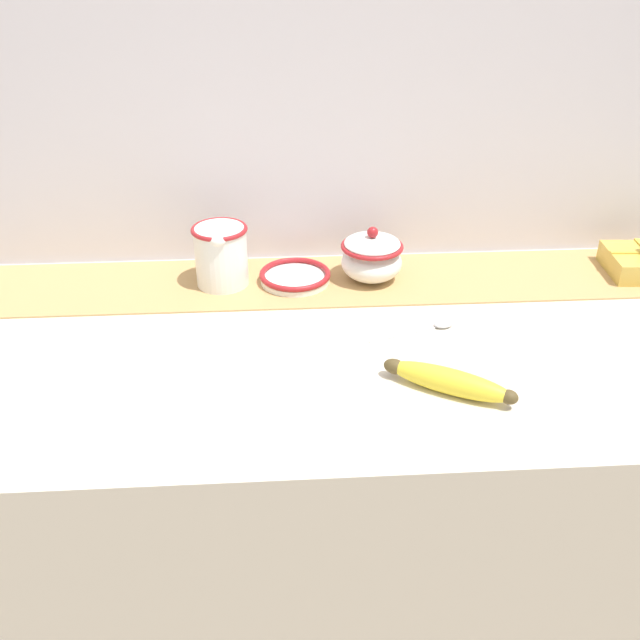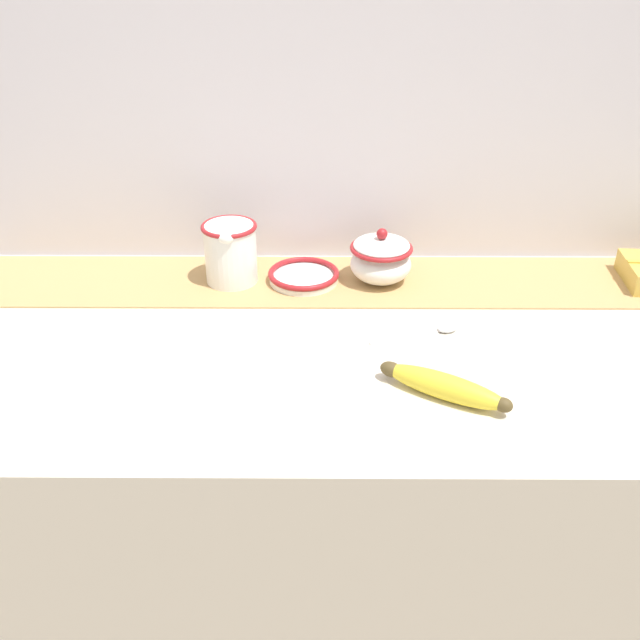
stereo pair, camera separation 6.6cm
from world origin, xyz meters
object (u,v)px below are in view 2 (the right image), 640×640
cream_pitcher (231,250)px  small_dish (304,276)px  spoon (440,330)px  sugar_bowl (381,259)px  banana (444,386)px

cream_pitcher → small_dish: size_ratio=0.91×
cream_pitcher → small_dish: 0.14m
small_dish → spoon: small_dish is taller
sugar_bowl → cream_pitcher: bearing=179.7°
cream_pitcher → spoon: 0.40m
small_dish → spoon: bearing=-37.8°
sugar_bowl → small_dish: (-0.14, -0.00, -0.03)m
sugar_bowl → banana: (0.06, -0.35, -0.03)m
sugar_bowl → spoon: 0.20m
small_dish → spoon: 0.28m
small_dish → banana: banana is taller
sugar_bowl → spoon: (0.09, -0.18, -0.04)m
small_dish → banana: 0.40m
sugar_bowl → small_dish: 0.14m
cream_pitcher → sugar_bowl: bearing=-0.3°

